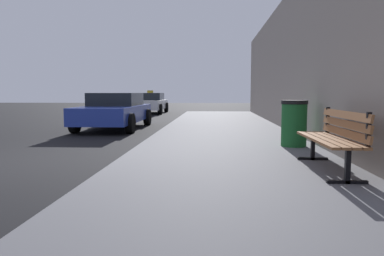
# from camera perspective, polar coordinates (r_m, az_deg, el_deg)

# --- Properties ---
(ground_plane) EXTENTS (80.00, 80.00, 0.00)m
(ground_plane) POSITION_cam_1_polar(r_m,az_deg,el_deg) (7.33, -26.48, -5.05)
(ground_plane) COLOR black
(sidewalk) EXTENTS (4.00, 32.00, 0.15)m
(sidewalk) POSITION_cam_1_polar(r_m,az_deg,el_deg) (6.36, 6.66, -5.36)
(sidewalk) COLOR #5B5B60
(sidewalk) RESTS_ON ground_plane
(building_wall) EXTENTS (0.70, 32.00, 4.30)m
(building_wall) POSITION_cam_1_polar(r_m,az_deg,el_deg) (6.80, 26.18, 12.37)
(building_wall) COLOR gray
(building_wall) RESTS_ON ground_plane
(bench) EXTENTS (0.51, 1.86, 0.89)m
(bench) POSITION_cam_1_polar(r_m,az_deg,el_deg) (5.66, 21.46, -1.02)
(bench) COLOR brown
(bench) RESTS_ON sidewalk
(trash_bin) EXTENTS (0.55, 0.55, 0.97)m
(trash_bin) POSITION_cam_1_polar(r_m,az_deg,el_deg) (7.94, 15.69, 0.74)
(trash_bin) COLOR #195926
(trash_bin) RESTS_ON sidewalk
(car_blue) EXTENTS (2.00, 4.59, 1.27)m
(car_blue) POSITION_cam_1_polar(r_m,az_deg,el_deg) (13.24, -11.94, 2.70)
(car_blue) COLOR #233899
(car_blue) RESTS_ON ground_plane
(car_white) EXTENTS (1.93, 4.33, 1.43)m
(car_white) POSITION_cam_1_polar(r_m,az_deg,el_deg) (23.09, -6.62, 3.93)
(car_white) COLOR white
(car_white) RESTS_ON ground_plane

